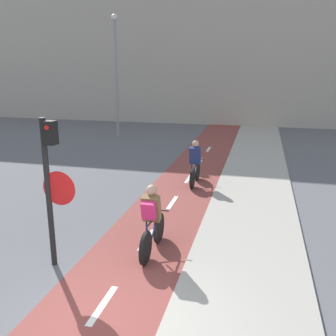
{
  "coord_description": "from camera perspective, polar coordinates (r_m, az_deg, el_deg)",
  "views": [
    {
      "loc": [
        2.36,
        -4.46,
        3.84
      ],
      "look_at": [
        0.0,
        4.97,
        1.2
      ],
      "focal_mm": 40.0,
      "sensor_mm": 36.0,
      "label": 1
    }
  ],
  "objects": [
    {
      "name": "ground_plane",
      "position": [
        6.34,
        -11.87,
        -22.44
      ],
      "size": [
        120.0,
        120.0,
        0.0
      ],
      "primitive_type": "plane",
      "color": "#5B5B60"
    },
    {
      "name": "bike_lane",
      "position": [
        6.34,
        -11.85,
        -22.33
      ],
      "size": [
        2.12,
        60.0,
        0.02
      ],
      "color": "brown",
      "rests_on": "ground_plane"
    },
    {
      "name": "building_row_background",
      "position": [
        28.06,
        9.71,
        18.94
      ],
      "size": [
        60.0,
        5.2,
        11.55
      ],
      "color": "#B2A899",
      "rests_on": "ground_plane"
    },
    {
      "name": "traffic_light_pole",
      "position": [
        7.36,
        -17.39,
        -1.32
      ],
      "size": [
        0.67,
        0.26,
        2.95
      ],
      "color": "black",
      "rests_on": "ground_plane"
    },
    {
      "name": "street_lamp_far",
      "position": [
        21.11,
        -7.94,
        15.48
      ],
      "size": [
        0.36,
        0.36,
        6.51
      ],
      "color": "gray",
      "rests_on": "ground_plane"
    },
    {
      "name": "cyclist_near",
      "position": [
        7.87,
        -2.5,
        -8.2
      ],
      "size": [
        0.46,
        1.69,
        1.52
      ],
      "color": "black",
      "rests_on": "ground_plane"
    },
    {
      "name": "cyclist_far",
      "position": [
        12.46,
        4.14,
        0.42
      ],
      "size": [
        0.46,
        1.65,
        1.51
      ],
      "color": "black",
      "rests_on": "ground_plane"
    }
  ]
}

